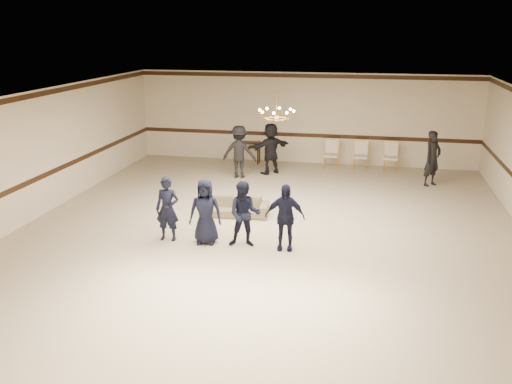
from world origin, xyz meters
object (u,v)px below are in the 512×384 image
chandelier (277,106)px  boy_d (285,217)px  boy_b (205,212)px  boy_c (245,214)px  adult_mid (271,148)px  banquet_chair_left (331,155)px  settee (236,206)px  banquet_chair_mid (361,156)px  adult_right (432,159)px  boy_a (167,209)px  banquet_chair_right (391,158)px  console_table (247,152)px  adult_left (239,152)px

chandelier → boy_d: chandelier is taller
boy_b → boy_c: same height
adult_mid → banquet_chair_left: (1.93, 1.04, -0.36)m
settee → banquet_chair_mid: (3.06, 5.38, 0.25)m
adult_right → boy_b: bearing=-176.8°
chandelier → boy_a: size_ratio=0.63×
adult_mid → banquet_chair_right: size_ratio=1.73×
banquet_chair_left → console_table: size_ratio=1.06×
boy_c → adult_right: (4.55, 5.89, 0.10)m
banquet_chair_mid → settee: bearing=-118.6°
boy_a → adult_right: adult_right is taller
banquet_chair_right → boy_a: bearing=-122.2°
chandelier → banquet_chair_right: (3.03, 5.27, -2.38)m
adult_right → console_table: size_ratio=1.83×
boy_a → console_table: 7.54m
boy_d → banquet_chair_right: bearing=66.5°
banquet_chair_right → console_table: banquet_chair_right is taller
boy_a → adult_right: bearing=41.6°
adult_left → adult_right: same height
chandelier → adult_right: size_ratio=0.55×
boy_c → banquet_chair_left: size_ratio=1.52×
adult_mid → banquet_chair_mid: 3.13m
boy_b → adult_right: size_ratio=0.88×
adult_left → adult_right: bearing=-177.3°
chandelier → banquet_chair_left: 5.87m
boy_b → adult_mid: (0.35, 6.29, 0.10)m
settee → banquet_chair_right: size_ratio=1.71×
boy_a → adult_left: bearing=85.1°
banquet_chair_right → adult_mid: bearing=-162.2°
boy_b → adult_mid: size_ratio=0.88×
boy_c → adult_right: size_ratio=0.88×
adult_mid → banquet_chair_mid: bearing=156.3°
boy_c → adult_right: 7.45m
boy_a → boy_d: (2.70, 0.00, 0.00)m
banquet_chair_mid → chandelier: bearing=-110.1°
chandelier → boy_c: size_ratio=0.63×
boy_a → banquet_chair_left: (3.18, 7.33, -0.26)m
boy_c → banquet_chair_right: 8.08m
chandelier → adult_right: chandelier is taller
settee → boy_c: bearing=-75.6°
adult_right → settee: bearing=173.0°
chandelier → banquet_chair_mid: bearing=68.9°
banquet_chair_left → console_table: 3.01m
boy_c → boy_d: bearing=-7.1°
boy_a → adult_mid: (1.25, 6.29, 0.10)m
boy_a → boy_c: 1.80m
adult_mid → boy_d: bearing=59.7°
chandelier → adult_mid: (-0.90, 4.23, -2.02)m
banquet_chair_right → adult_left: bearing=-157.2°
boy_b → banquet_chair_left: (2.28, 7.33, -0.26)m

